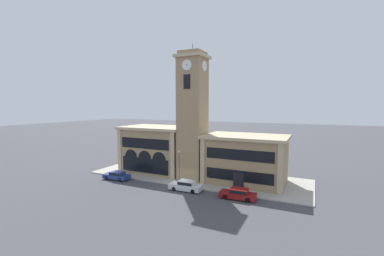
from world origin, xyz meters
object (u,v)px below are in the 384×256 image
object	(u,v)px
parked_car_near	(117,175)
parked_car_mid	(186,185)
parked_car_far	(238,194)
street_lamp	(179,162)

from	to	relation	value
parked_car_near	parked_car_mid	world-z (taller)	parked_car_mid
parked_car_far	parked_car_mid	bearing A→B (deg)	-2.33
parked_car_mid	street_lamp	bearing A→B (deg)	-44.04
parked_car_near	parked_car_far	world-z (taller)	parked_car_far
parked_car_far	street_lamp	size ratio (longest dim) A/B	0.91
parked_car_mid	parked_car_far	xyz separation A→B (m)	(7.64, 0.00, -0.02)
parked_car_far	parked_car_near	bearing A→B (deg)	-2.33
parked_car_near	parked_car_mid	xyz separation A→B (m)	(12.74, 0.00, 0.05)
parked_car_near	parked_car_far	distance (m)	20.38
street_lamp	parked_car_mid	bearing A→B (deg)	-41.70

